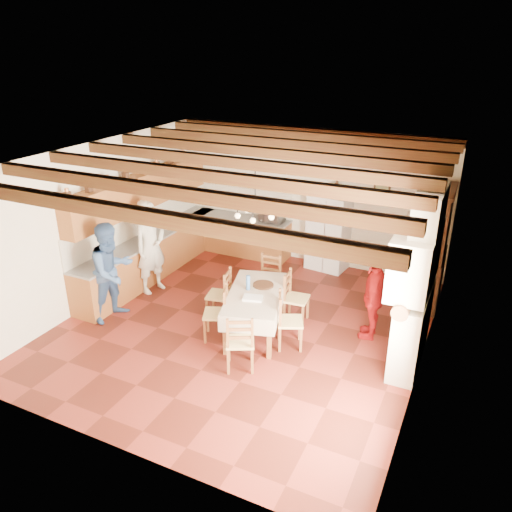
# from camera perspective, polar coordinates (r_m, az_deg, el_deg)

# --- Properties ---
(floor) EXTENTS (6.00, 6.50, 0.02)m
(floor) POSITION_cam_1_polar(r_m,az_deg,el_deg) (8.94, -1.42, -8.02)
(floor) COLOR #4F1A11
(floor) RESTS_ON ground
(ceiling) EXTENTS (6.00, 6.50, 0.02)m
(ceiling) POSITION_cam_1_polar(r_m,az_deg,el_deg) (7.80, -1.64, 11.27)
(ceiling) COLOR silver
(ceiling) RESTS_ON ground
(wall_back) EXTENTS (6.00, 0.02, 3.00)m
(wall_back) POSITION_cam_1_polar(r_m,az_deg,el_deg) (11.09, 6.19, 6.76)
(wall_back) COLOR #F4EACC
(wall_back) RESTS_ON ground
(wall_front) EXTENTS (6.00, 0.02, 3.00)m
(wall_front) POSITION_cam_1_polar(r_m,az_deg,el_deg) (5.87, -16.33, -10.07)
(wall_front) COLOR #F4EACC
(wall_front) RESTS_ON ground
(wall_left) EXTENTS (0.02, 6.50, 3.00)m
(wall_left) POSITION_cam_1_polar(r_m,az_deg,el_deg) (9.91, -17.27, 3.79)
(wall_left) COLOR #F4EACC
(wall_left) RESTS_ON ground
(wall_right) EXTENTS (0.02, 6.50, 3.00)m
(wall_right) POSITION_cam_1_polar(r_m,az_deg,el_deg) (7.49, 19.48, -2.87)
(wall_right) COLOR #F4EACC
(wall_right) RESTS_ON ground
(ceiling_beams) EXTENTS (6.00, 6.30, 0.16)m
(ceiling_beams) POSITION_cam_1_polar(r_m,az_deg,el_deg) (7.83, -1.64, 10.56)
(ceiling_beams) COLOR #37170E
(ceiling_beams) RESTS_ON ground
(lower_cabinets_left) EXTENTS (0.60, 4.30, 0.86)m
(lower_cabinets_left) POSITION_cam_1_polar(r_m,az_deg,el_deg) (10.84, -11.72, -0.03)
(lower_cabinets_left) COLOR brown
(lower_cabinets_left) RESTS_ON ground
(lower_cabinets_back) EXTENTS (2.30, 0.60, 0.86)m
(lower_cabinets_back) POSITION_cam_1_polar(r_m,az_deg,el_deg) (11.75, -1.69, 2.33)
(lower_cabinets_back) COLOR brown
(lower_cabinets_back) RESTS_ON ground
(countertop_left) EXTENTS (0.62, 4.30, 0.04)m
(countertop_left) POSITION_cam_1_polar(r_m,az_deg,el_deg) (10.67, -11.92, 2.19)
(countertop_left) COLOR slate
(countertop_left) RESTS_ON lower_cabinets_left
(countertop_back) EXTENTS (2.34, 0.62, 0.04)m
(countertop_back) POSITION_cam_1_polar(r_m,az_deg,el_deg) (11.59, -1.71, 4.40)
(countertop_back) COLOR slate
(countertop_back) RESTS_ON lower_cabinets_back
(backsplash_left) EXTENTS (0.03, 4.30, 0.60)m
(backsplash_left) POSITION_cam_1_polar(r_m,az_deg,el_deg) (10.73, -13.28, 4.01)
(backsplash_left) COLOR white
(backsplash_left) RESTS_ON ground
(backsplash_back) EXTENTS (2.30, 0.03, 0.60)m
(backsplash_back) POSITION_cam_1_polar(r_m,az_deg,el_deg) (11.73, -1.09, 6.29)
(backsplash_back) COLOR white
(backsplash_back) RESTS_ON ground
(upper_cabinets) EXTENTS (0.35, 4.20, 0.70)m
(upper_cabinets) POSITION_cam_1_polar(r_m,az_deg,el_deg) (10.44, -12.91, 7.26)
(upper_cabinets) COLOR brown
(upper_cabinets) RESTS_ON ground
(fireplace) EXTENTS (0.56, 1.60, 2.80)m
(fireplace) POSITION_cam_1_polar(r_m,az_deg,el_deg) (7.74, 17.46, -2.56)
(fireplace) COLOR beige
(fireplace) RESTS_ON ground
(wall_picture) EXTENTS (0.34, 0.03, 0.42)m
(wall_picture) POSITION_cam_1_polar(r_m,az_deg,el_deg) (10.58, 14.19, 7.34)
(wall_picture) COLOR #322215
(wall_picture) RESTS_ON ground
(refrigerator) EXTENTS (0.91, 0.78, 1.67)m
(refrigerator) POSITION_cam_1_polar(r_m,az_deg,el_deg) (10.96, 8.39, 2.78)
(refrigerator) COLOR white
(refrigerator) RESTS_ON floor
(hutch) EXTENTS (0.55, 1.26, 2.26)m
(hutch) POSITION_cam_1_polar(r_m,az_deg,el_deg) (9.79, 19.47, 0.92)
(hutch) COLOR #3B2214
(hutch) RESTS_ON floor
(dining_table) EXTENTS (1.31, 1.89, 0.75)m
(dining_table) POSITION_cam_1_polar(r_m,az_deg,el_deg) (8.45, -0.09, -4.70)
(dining_table) COLOR #EEE4D0
(dining_table) RESTS_ON floor
(chandelier) EXTENTS (0.47, 0.47, 0.03)m
(chandelier) POSITION_cam_1_polar(r_m,az_deg,el_deg) (7.83, -0.09, 5.57)
(chandelier) COLOR black
(chandelier) RESTS_ON ground
(chair_left_near) EXTENTS (0.53, 0.54, 0.96)m
(chair_left_near) POSITION_cam_1_polar(r_m,az_deg,el_deg) (8.39, -4.62, -6.48)
(chair_left_near) COLOR brown
(chair_left_near) RESTS_ON floor
(chair_left_far) EXTENTS (0.48, 0.49, 0.96)m
(chair_left_far) POSITION_cam_1_polar(r_m,az_deg,el_deg) (8.97, -4.27, -4.36)
(chair_left_far) COLOR brown
(chair_left_far) RESTS_ON floor
(chair_right_near) EXTENTS (0.54, 0.55, 0.96)m
(chair_right_near) POSITION_cam_1_polar(r_m,az_deg,el_deg) (8.17, 3.94, -7.34)
(chair_right_near) COLOR brown
(chair_right_near) RESTS_ON floor
(chair_right_far) EXTENTS (0.44, 0.46, 0.96)m
(chair_right_far) POSITION_cam_1_polar(r_m,az_deg,el_deg) (8.86, 4.65, -4.76)
(chair_right_far) COLOR brown
(chair_right_far) RESTS_ON floor
(chair_end_near) EXTENTS (0.56, 0.55, 0.96)m
(chair_end_near) POSITION_cam_1_polar(r_m,az_deg,el_deg) (7.64, -1.82, -9.65)
(chair_end_near) COLOR brown
(chair_end_near) RESTS_ON floor
(chair_end_far) EXTENTS (0.44, 0.42, 0.96)m
(chair_end_far) POSITION_cam_1_polar(r_m,az_deg,el_deg) (9.43, 1.37, -2.85)
(chair_end_far) COLOR brown
(chair_end_far) RESTS_ON floor
(person_man) EXTENTS (0.61, 0.78, 1.88)m
(person_man) POSITION_cam_1_polar(r_m,az_deg,el_deg) (9.97, -11.94, 1.03)
(person_man) COLOR silver
(person_man) RESTS_ON floor
(person_woman_blue) EXTENTS (0.82, 0.98, 1.81)m
(person_woman_blue) POSITION_cam_1_polar(r_m,az_deg,el_deg) (9.16, -16.11, -1.71)
(person_woman_blue) COLOR #3B5C92
(person_woman_blue) RESTS_ON floor
(person_woman_red) EXTENTS (0.44, 0.92, 1.53)m
(person_woman_red) POSITION_cam_1_polar(r_m,az_deg,el_deg) (8.51, 13.29, -4.43)
(person_woman_red) COLOR #AA1113
(person_woman_red) RESTS_ON floor
(microwave) EXTENTS (0.56, 0.40, 0.29)m
(microwave) POSITION_cam_1_polar(r_m,az_deg,el_deg) (11.22, 1.85, 4.65)
(microwave) COLOR silver
(microwave) RESTS_ON countertop_back
(fridge_vase) EXTENTS (0.33, 0.33, 0.31)m
(fridge_vase) POSITION_cam_1_polar(r_m,az_deg,el_deg) (10.63, 9.20, 7.70)
(fridge_vase) COLOR #3B2214
(fridge_vase) RESTS_ON refrigerator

